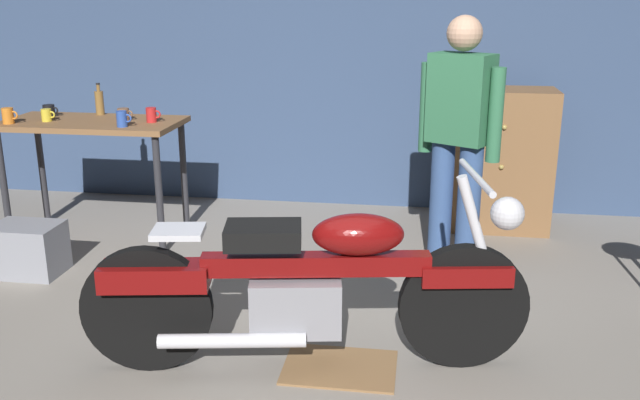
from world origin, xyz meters
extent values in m
plane|color=gray|center=(0.00, 0.00, 0.00)|extent=(12.00, 12.00, 0.00)
cube|color=#384C70|center=(0.00, 2.80, 1.55)|extent=(8.00, 0.12, 3.10)
cube|color=brown|center=(-1.82, 1.62, 0.88)|extent=(1.30, 0.64, 0.04)
cylinder|color=#2D2D33|center=(-2.41, 1.36, 0.43)|extent=(0.05, 0.05, 0.86)
cylinder|color=#2D2D33|center=(-1.23, 1.36, 0.43)|extent=(0.05, 0.05, 0.86)
cylinder|color=#2D2D33|center=(-2.41, 1.88, 0.43)|extent=(0.05, 0.05, 0.86)
cylinder|color=#2D2D33|center=(-1.23, 1.88, 0.43)|extent=(0.05, 0.05, 0.86)
cylinder|color=black|center=(0.82, 0.09, 0.32)|extent=(0.64, 0.18, 0.64)
cylinder|color=black|center=(-0.71, -0.17, 0.32)|extent=(0.64, 0.18, 0.64)
cube|color=maroon|center=(0.82, 0.09, 0.50)|extent=(0.46, 0.21, 0.10)
cube|color=maroon|center=(-0.66, -0.16, 0.50)|extent=(0.54, 0.27, 0.12)
cube|color=gray|center=(0.01, -0.04, 0.34)|extent=(0.47, 0.31, 0.28)
cube|color=maroon|center=(0.11, -0.03, 0.55)|extent=(1.10, 0.28, 0.10)
ellipsoid|color=maroon|center=(0.30, 0.01, 0.70)|extent=(0.47, 0.29, 0.20)
cube|color=black|center=(-0.14, -0.07, 0.70)|extent=(0.40, 0.30, 0.10)
cube|color=silver|center=(-0.53, -0.14, 0.72)|extent=(0.27, 0.24, 0.03)
cylinder|color=silver|center=(0.88, 0.11, 0.65)|extent=(0.27, 0.09, 0.68)
cylinder|color=silver|center=(0.84, 0.10, 0.98)|extent=(0.13, 0.60, 0.03)
sphere|color=silver|center=(1.00, 0.13, 0.80)|extent=(0.16, 0.16, 0.16)
cylinder|color=silver|center=(-0.26, -0.23, 0.22)|extent=(0.70, 0.19, 0.07)
cylinder|color=#37548A|center=(0.90, 1.29, 0.44)|extent=(0.15, 0.15, 0.88)
cylinder|color=#37548A|center=(0.73, 1.39, 0.44)|extent=(0.15, 0.15, 0.88)
cube|color=#33724C|center=(0.82, 1.34, 1.16)|extent=(0.44, 0.38, 0.56)
cylinder|color=#33724C|center=(1.02, 1.22, 1.08)|extent=(0.09, 0.09, 0.58)
cylinder|color=#33724C|center=(0.61, 1.46, 1.08)|extent=(0.09, 0.09, 0.58)
sphere|color=tan|center=(0.82, 1.34, 1.56)|extent=(0.22, 0.22, 0.22)
cube|color=brown|center=(1.18, 2.30, 0.55)|extent=(0.80, 0.44, 1.10)
sphere|color=tan|center=(1.18, 2.07, 0.85)|extent=(0.04, 0.04, 0.04)
sphere|color=tan|center=(1.18, 2.07, 0.55)|extent=(0.04, 0.04, 0.04)
sphere|color=tan|center=(1.18, 2.07, 0.25)|extent=(0.04, 0.04, 0.04)
cube|color=olive|center=(0.23, -0.04, 0.01)|extent=(0.56, 0.40, 0.01)
cube|color=gray|center=(-1.97, 0.87, 0.17)|extent=(0.44, 0.32, 0.34)
cylinder|color=red|center=(-1.35, 1.62, 0.95)|extent=(0.07, 0.07, 0.11)
torus|color=red|center=(-1.31, 1.62, 0.96)|extent=(0.06, 0.01, 0.06)
cylinder|color=#2D51AD|center=(-1.49, 1.42, 0.96)|extent=(0.07, 0.07, 0.11)
torus|color=#2D51AD|center=(-1.44, 1.42, 0.96)|extent=(0.06, 0.01, 0.06)
cylinder|color=orange|center=(-2.34, 1.42, 0.96)|extent=(0.08, 0.08, 0.11)
torus|color=orange|center=(-2.29, 1.42, 0.96)|extent=(0.06, 0.01, 0.06)
cylinder|color=black|center=(-2.20, 1.73, 0.95)|extent=(0.09, 0.09, 0.09)
torus|color=black|center=(-2.15, 1.73, 0.95)|extent=(0.05, 0.01, 0.05)
cylinder|color=brown|center=(-1.58, 1.67, 0.94)|extent=(0.08, 0.08, 0.09)
torus|color=brown|center=(-1.54, 1.67, 0.95)|extent=(0.05, 0.01, 0.05)
cylinder|color=yellow|center=(-2.12, 1.54, 0.94)|extent=(0.07, 0.07, 0.09)
torus|color=yellow|center=(-2.08, 1.54, 0.95)|extent=(0.05, 0.01, 0.05)
cylinder|color=olive|center=(-1.86, 1.87, 0.99)|extent=(0.06, 0.06, 0.18)
cylinder|color=olive|center=(-1.86, 1.87, 1.10)|extent=(0.03, 0.03, 0.05)
cylinder|color=black|center=(-1.86, 1.87, 1.14)|extent=(0.03, 0.03, 0.01)
camera|label=1|loc=(0.58, -3.07, 1.80)|focal=38.77mm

